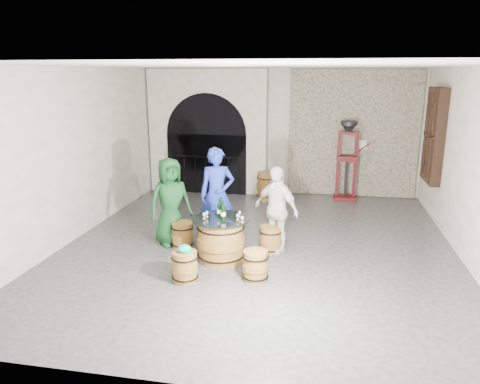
% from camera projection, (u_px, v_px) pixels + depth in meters
% --- Properties ---
extents(ground, '(8.00, 8.00, 0.00)m').
position_uv_depth(ground, '(259.00, 245.00, 8.41)').
color(ground, '#2B2B2D').
rests_on(ground, ground).
extents(wall_back, '(8.00, 0.00, 8.00)m').
position_uv_depth(wall_back, '(282.00, 132.00, 11.80)').
color(wall_back, beige).
rests_on(wall_back, ground).
extents(wall_front, '(8.00, 0.00, 8.00)m').
position_uv_depth(wall_front, '(197.00, 239.00, 4.20)').
color(wall_front, beige).
rests_on(wall_front, ground).
extents(wall_left, '(0.00, 8.00, 8.00)m').
position_uv_depth(wall_left, '(77.00, 154.00, 8.63)').
color(wall_left, beige).
rests_on(wall_left, ground).
extents(wall_right, '(0.00, 8.00, 8.00)m').
position_uv_depth(wall_right, '(473.00, 167.00, 7.37)').
color(wall_right, beige).
rests_on(wall_right, ground).
extents(ceiling, '(8.00, 8.00, 0.00)m').
position_uv_depth(ceiling, '(261.00, 66.00, 7.59)').
color(ceiling, beige).
rests_on(ceiling, wall_back).
extents(stone_facing_panel, '(3.20, 0.12, 3.18)m').
position_uv_depth(stone_facing_panel, '(353.00, 134.00, 11.42)').
color(stone_facing_panel, gray).
rests_on(stone_facing_panel, ground).
extents(arched_opening, '(3.10, 0.60, 3.19)m').
position_uv_depth(arched_opening, '(208.00, 132.00, 11.90)').
color(arched_opening, beige).
rests_on(arched_opening, ground).
extents(shuttered_window, '(0.23, 1.10, 2.00)m').
position_uv_depth(shuttered_window, '(434.00, 136.00, 9.62)').
color(shuttered_window, black).
rests_on(shuttered_window, wall_right).
extents(barrel_table, '(0.97, 0.97, 0.75)m').
position_uv_depth(barrel_table, '(221.00, 240.00, 7.63)').
color(barrel_table, olive).
rests_on(barrel_table, ground).
extents(barrel_stool_left, '(0.41, 0.41, 0.48)m').
position_uv_depth(barrel_stool_left, '(182.00, 235.00, 8.25)').
color(barrel_stool_left, olive).
rests_on(barrel_stool_left, ground).
extents(barrel_stool_far, '(0.41, 0.41, 0.48)m').
position_uv_depth(barrel_stool_far, '(218.00, 229.00, 8.57)').
color(barrel_stool_far, olive).
rests_on(barrel_stool_far, ground).
extents(barrel_stool_right, '(0.41, 0.41, 0.48)m').
position_uv_depth(barrel_stool_right, '(270.00, 239.00, 8.03)').
color(barrel_stool_right, olive).
rests_on(barrel_stool_right, ground).
extents(barrel_stool_near_right, '(0.41, 0.41, 0.48)m').
position_uv_depth(barrel_stool_near_right, '(255.00, 266.00, 6.93)').
color(barrel_stool_near_right, olive).
rests_on(barrel_stool_near_right, ground).
extents(barrel_stool_near_left, '(0.41, 0.41, 0.48)m').
position_uv_depth(barrel_stool_near_left, '(185.00, 266.00, 6.90)').
color(barrel_stool_near_left, olive).
rests_on(barrel_stool_near_left, ground).
extents(green_cap, '(0.25, 0.21, 0.12)m').
position_uv_depth(green_cap, '(184.00, 249.00, 6.83)').
color(green_cap, '#0C8E57').
rests_on(green_cap, barrel_stool_near_left).
extents(person_green, '(0.93, 0.91, 1.62)m').
position_uv_depth(person_green, '(170.00, 202.00, 8.29)').
color(person_green, '#0F3818').
rests_on(person_green, ground).
extents(person_blue, '(0.74, 0.59, 1.77)m').
position_uv_depth(person_blue, '(217.00, 195.00, 8.47)').
color(person_blue, navy).
rests_on(person_blue, ground).
extents(person_white, '(0.97, 0.79, 1.55)m').
position_uv_depth(person_white, '(276.00, 210.00, 7.93)').
color(person_white, silver).
rests_on(person_white, ground).
extents(wine_bottle_left, '(0.08, 0.08, 0.32)m').
position_uv_depth(wine_bottle_left, '(219.00, 210.00, 7.57)').
color(wine_bottle_left, black).
rests_on(wine_bottle_left, barrel_table).
extents(wine_bottle_center, '(0.08, 0.08, 0.32)m').
position_uv_depth(wine_bottle_center, '(223.00, 212.00, 7.43)').
color(wine_bottle_center, black).
rests_on(wine_bottle_center, barrel_table).
extents(wine_bottle_right, '(0.08, 0.08, 0.32)m').
position_uv_depth(wine_bottle_right, '(221.00, 208.00, 7.64)').
color(wine_bottle_right, black).
rests_on(wine_bottle_right, barrel_table).
extents(tasting_glass_a, '(0.05, 0.05, 0.10)m').
position_uv_depth(tasting_glass_a, '(204.00, 216.00, 7.51)').
color(tasting_glass_a, '#A46020').
rests_on(tasting_glass_a, barrel_table).
extents(tasting_glass_b, '(0.05, 0.05, 0.10)m').
position_uv_depth(tasting_glass_b, '(238.00, 217.00, 7.45)').
color(tasting_glass_b, '#A46020').
rests_on(tasting_glass_b, barrel_table).
extents(tasting_glass_c, '(0.05, 0.05, 0.10)m').
position_uv_depth(tasting_glass_c, '(218.00, 210.00, 7.82)').
color(tasting_glass_c, '#A46020').
rests_on(tasting_glass_c, barrel_table).
extents(tasting_glass_d, '(0.05, 0.05, 0.10)m').
position_uv_depth(tasting_glass_d, '(240.00, 214.00, 7.61)').
color(tasting_glass_d, '#A46020').
rests_on(tasting_glass_d, barrel_table).
extents(tasting_glass_e, '(0.05, 0.05, 0.10)m').
position_uv_depth(tasting_glass_e, '(242.00, 219.00, 7.32)').
color(tasting_glass_e, '#A46020').
rests_on(tasting_glass_e, barrel_table).
extents(tasting_glass_f, '(0.05, 0.05, 0.10)m').
position_uv_depth(tasting_glass_f, '(207.00, 214.00, 7.59)').
color(tasting_glass_f, '#A46020').
rests_on(tasting_glass_f, barrel_table).
extents(side_barrel, '(0.52, 0.52, 0.69)m').
position_uv_depth(side_barrel, '(267.00, 186.00, 11.37)').
color(side_barrel, olive).
rests_on(side_barrel, ground).
extents(corking_press, '(0.81, 0.45, 1.96)m').
position_uv_depth(corking_press, '(347.00, 155.00, 11.12)').
color(corking_press, '#490C11').
rests_on(corking_press, ground).
extents(control_box, '(0.18, 0.10, 0.22)m').
position_uv_depth(control_box, '(363.00, 144.00, 11.37)').
color(control_box, silver).
rests_on(control_box, wall_back).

